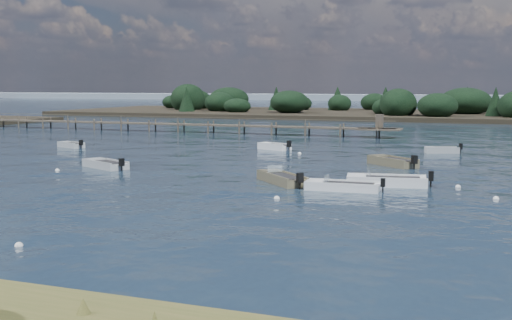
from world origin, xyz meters
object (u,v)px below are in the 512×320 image
at_px(tender_far_white, 274,148).
at_px(dinghy_mid_white_b, 386,183).
at_px(dinghy_extra_a, 392,163).
at_px(dinghy_mid_grey, 105,166).
at_px(tender_far_grey, 71,146).
at_px(dinghy_mid_white_a, 342,188).
at_px(dinghy_extra_b, 282,180).
at_px(jetty, 181,124).
at_px(tender_far_grey_b, 442,151).

bearing_deg(tender_far_white, dinghy_mid_white_b, -53.39).
bearing_deg(dinghy_extra_a, dinghy_mid_grey, -155.87).
bearing_deg(dinghy_mid_white_b, tender_far_grey, 158.10).
height_order(dinghy_mid_white_b, dinghy_mid_white_a, dinghy_mid_white_b).
height_order(dinghy_mid_grey, dinghy_mid_white_b, dinghy_mid_white_b).
bearing_deg(dinghy_extra_b, dinghy_mid_grey, 170.65).
bearing_deg(dinghy_extra_a, dinghy_mid_white_a, -94.25).
bearing_deg(dinghy_mid_grey, jetty, 108.74).
bearing_deg(dinghy_extra_b, dinghy_mid_white_b, 11.36).
relative_size(dinghy_extra_a, tender_far_grey, 1.25).
xyz_separation_m(dinghy_mid_grey, tender_far_grey_b, (22.30, 19.54, 0.00)).
xyz_separation_m(dinghy_extra_a, dinghy_extra_b, (-5.09, -11.16, -0.01)).
xyz_separation_m(tender_far_white, dinghy_mid_white_b, (13.49, -18.15, -0.01)).
height_order(dinghy_extra_a, jetty, jetty).
xyz_separation_m(dinghy_mid_white_b, dinghy_extra_b, (-6.26, -1.26, 0.00)).
bearing_deg(dinghy_mid_white_a, tender_far_white, 118.75).
height_order(dinghy_mid_white_a, jetty, jetty).
xyz_separation_m(dinghy_mid_white_a, dinghy_extra_a, (0.93, 12.51, 0.04)).
bearing_deg(jetty, dinghy_mid_white_b, -47.70).
relative_size(tender_far_grey_b, dinghy_mid_white_b, 0.64).
bearing_deg(jetty, dinghy_extra_a, -39.48).
xyz_separation_m(dinghy_extra_a, tender_far_grey, (-31.64, 3.29, -0.03)).
bearing_deg(tender_far_white, tender_far_grey, -165.60).
height_order(tender_far_grey_b, dinghy_mid_white_b, dinghy_mid_white_b).
bearing_deg(tender_far_white, dinghy_mid_white_a, -61.25).
bearing_deg(jetty, tender_far_grey, -90.84).
xyz_separation_m(tender_far_grey_b, tender_far_grey, (-34.36, -7.48, -0.01)).
relative_size(dinghy_extra_b, jetty, 0.07).
height_order(tender_far_white, jetty, jetty).
bearing_deg(dinghy_mid_white_a, dinghy_extra_a, 85.75).
bearing_deg(dinghy_extra_a, dinghy_mid_white_b, -83.26).
height_order(tender_far_white, dinghy_mid_white_a, tender_far_white).
xyz_separation_m(tender_far_white, tender_far_grey_b, (15.03, 2.52, -0.02)).
bearing_deg(dinghy_mid_white_a, dinghy_extra_b, 162.01).
bearing_deg(tender_far_grey, dinghy_mid_white_b, -21.90).
bearing_deg(dinghy_mid_white_a, dinghy_mid_white_b, 51.16).
distance_m(dinghy_extra_a, tender_far_grey, 31.82).
relative_size(dinghy_mid_white_b, dinghy_extra_a, 1.24).
relative_size(dinghy_mid_grey, dinghy_mid_white_b, 0.85).
distance_m(dinghy_mid_grey, dinghy_extra_b, 14.69).
bearing_deg(dinghy_extra_a, dinghy_extra_b, -114.51).
height_order(tender_far_grey_b, dinghy_extra_b, dinghy_extra_b).
relative_size(tender_far_grey_b, tender_far_grey, 0.98).
relative_size(dinghy_mid_white_a, jetty, 0.07).
height_order(dinghy_mid_white_a, tender_far_grey, same).
height_order(tender_far_grey, jetty, jetty).
bearing_deg(dinghy_mid_grey, dinghy_mid_white_a, -11.33).
bearing_deg(tender_far_grey, dinghy_mid_white_a, -27.22).
bearing_deg(tender_far_grey_b, dinghy_extra_a, -104.13).
relative_size(tender_far_grey_b, dinghy_extra_a, 0.79).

